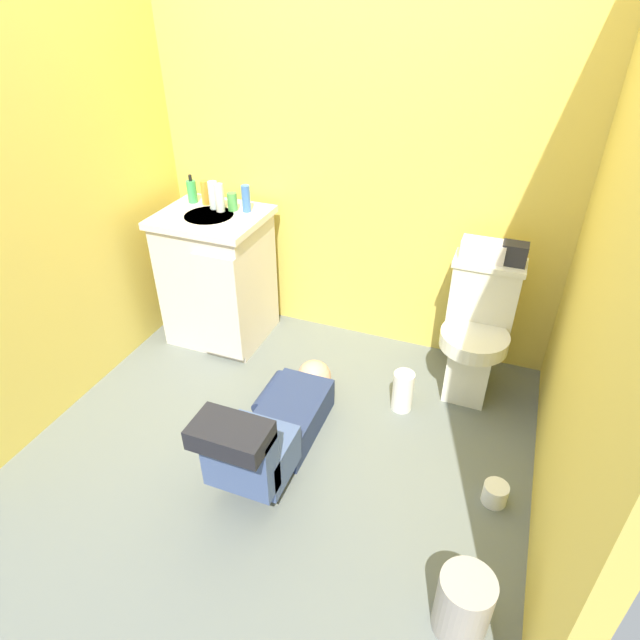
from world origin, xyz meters
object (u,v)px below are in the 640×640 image
Objects in this scene: person_plumber at (273,428)px; toilet_paper_roll at (495,494)px; vanity_cabinet at (218,277)px; paper_towel_roll at (403,391)px; bottle_clear at (213,195)px; tissue_box at (483,250)px; toiletry_bag at (514,254)px; soap_dispenser at (192,191)px; faucet at (222,197)px; trash_can at (463,604)px; toilet at (476,332)px; bottle_blue at (246,199)px; bottle_white at (219,198)px; bottle_green at (232,202)px; bottle_amber at (205,193)px.

person_plumber reaches higher than toilet_paper_roll.
vanity_cabinet is 0.77× the size of person_plumber.
vanity_cabinet is 3.53× the size of paper_towel_roll.
toilet_paper_roll is (1.80, -0.81, -0.85)m from bottle_clear.
toiletry_bag is at bearing 0.00° from tissue_box.
toiletry_bag is 0.75× the size of soap_dispenser.
soap_dispenser is 0.72× the size of paper_towel_roll.
tissue_box is at bearing 0.24° from soap_dispenser.
person_plumber is (0.75, -0.82, -0.24)m from vanity_cabinet.
toilet_paper_roll is at bearing -40.03° from paper_towel_roll.
person_plumber is 1.51m from soap_dispenser.
vanity_cabinet is 0.47m from faucet.
trash_can is 0.61m from toilet_paper_roll.
bottle_blue is (-1.37, 0.07, 0.53)m from toilet.
bottle_white is at bearing -177.51° from toiletry_bag.
bottle_white is at bearing -15.77° from soap_dispenser.
vanity_cabinet is (-1.54, -0.04, 0.05)m from toilet.
toiletry_bag is 1.13× the size of toilet_paper_roll.
soap_dispenser is at bearing 174.97° from bottle_green.
paper_towel_roll is at bearing 114.23° from trash_can.
toiletry_bag reaches higher than paper_towel_roll.
paper_towel_roll is (-0.25, -0.41, -0.68)m from tissue_box.
bottle_blue is (0.37, -0.01, 0.01)m from soap_dispenser.
bottle_white is 1.45× the size of toilet_paper_roll.
trash_can is at bearing -81.55° from tissue_box.
bottle_clear is (-1.52, -0.05, 0.10)m from tissue_box.
bottle_blue is 1.39× the size of toilet_paper_roll.
bottle_clear is 0.58× the size of trash_can.
paper_towel_roll is (1.44, -0.40, -0.77)m from soap_dispenser.
soap_dispenser is 0.23m from bottle_white.
trash_can is at bearing -95.70° from toilet_paper_roll.
toiletry_bag is at bearing 92.62° from trash_can.
toilet is 0.70× the size of person_plumber.
bottle_amber reaches higher than tissue_box.
faucet is at bearing 12.75° from bottle_amber.
bottle_green is (0.09, 0.10, 0.45)m from vanity_cabinet.
bottle_clear reaches higher than bottle_amber.
faucet is 0.09m from bottle_white.
person_plumber is 6.66× the size of bottle_white.
bottle_blue is at bearing 136.99° from trash_can.
bottle_green is at bearing -6.75° from bottle_amber.
vanity_cabinet is 5.36× the size of bottle_blue.
bottle_green reaches higher than toilet_paper_roll.
bottle_clear is 1.55× the size of bottle_green.
paper_towel_roll is at bearing -18.15° from bottle_green.
bottle_clear reaches higher than bottle_blue.
bottle_blue is (0.27, -0.01, 0.01)m from bottle_amber.
bottle_clear is at bearing -12.80° from soap_dispenser.
bottle_blue is at bearing 7.31° from bottle_clear.
person_plumber is at bearing -132.57° from toilet.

